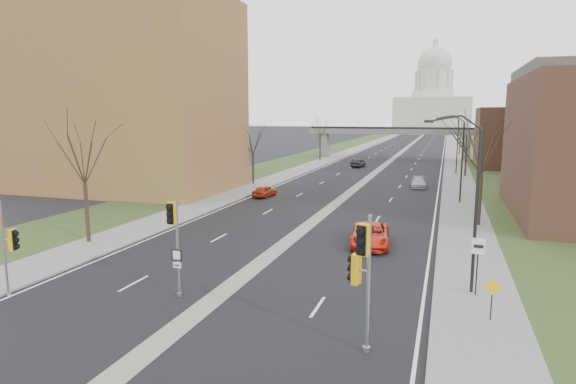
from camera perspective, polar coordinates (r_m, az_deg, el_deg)
The scene contains 29 objects.
ground at distance 22.86m, azimuth -10.38°, elevation -13.63°, with size 700.00×700.00×0.00m, color black.
road_surface at distance 168.97m, azimuth 14.82°, elevation 5.83°, with size 20.00×600.00×0.01m, color black.
median_strip at distance 168.97m, azimuth 14.82°, elevation 5.83°, with size 1.20×600.00×0.02m, color gray.
sidewalk_right at distance 168.66m, azimuth 18.91°, elevation 5.65°, with size 4.00×600.00×0.12m, color gray.
sidewalk_left at distance 170.12m, azimuth 10.77°, elevation 6.01°, with size 4.00×600.00×0.12m, color gray.
grass_verge_right at distance 168.83m, azimuth 20.95°, elevation 5.54°, with size 8.00×600.00×0.10m, color #2D3D1C.
grass_verge_left at distance 171.01m, azimuth 8.76°, elevation 6.07°, with size 8.00×600.00×0.10m, color #2D3D1C.
apartment_building at distance 60.56m, azimuth -18.92°, elevation 10.73°, with size 25.00×16.00×22.00m, color #9C6F3E.
commercial_block_far at distance 89.28m, azimuth 25.92°, elevation 5.77°, with size 14.00×14.00×10.00m, color #482C21.
pedestrian_bridge at distance 99.04m, azimuth 12.36°, elevation 6.62°, with size 34.00×3.00×6.45m.
capitol at distance 338.73m, azimuth 16.80°, elevation 10.39°, with size 48.00×42.00×55.75m.
streetlight_near at distance 24.51m, azimuth 19.88°, elevation 4.30°, with size 2.61×0.20×8.70m.
streetlight_mid at distance 50.47m, azimuth 19.16°, elevation 6.53°, with size 2.61×0.20×8.70m.
streetlight_far at distance 76.45m, azimuth 18.93°, elevation 7.25°, with size 2.61×0.20×8.70m.
tree_left_a at distance 35.30m, azimuth -23.18°, elevation 4.89°, with size 7.20×7.20×9.40m.
tree_left_b at distance 61.10m, azimuth -4.20°, elevation 6.69°, with size 6.75×6.75×8.81m.
tree_left_c at distance 93.40m, azimuth 3.85°, elevation 8.02°, with size 7.65×7.65×9.99m.
tree_right_a at distance 40.58m, azimuth 22.16°, elevation 5.41°, with size 7.20×7.20×9.40m.
tree_right_b at distance 73.54m, azimuth 20.48°, elevation 6.23°, with size 6.30×6.30×8.22m.
tree_right_c at distance 113.47m, azimuth 19.81°, elevation 7.70°, with size 7.65×7.65×9.99m.
signal_pole_left at distance 26.72m, azimuth -30.63°, elevation -4.42°, with size 0.80×1.02×4.76m.
signal_pole_median at distance 23.49m, azimuth -13.34°, elevation -4.53°, with size 0.55×0.78×4.79m.
signal_pole_right at distance 17.85m, azimuth 8.71°, elevation -8.43°, with size 0.88×1.15×5.24m.
speed_limit_sign at distance 25.00m, azimuth 21.57°, elevation -7.09°, with size 0.62×0.09×2.85m.
warning_sign at distance 22.54m, azimuth 23.04°, elevation -10.96°, with size 0.70×0.24×1.85m.
car_left_near at distance 52.16m, azimuth -2.78°, elevation 0.11°, with size 1.50×3.72×1.27m, color #9D2A11.
car_left_far at distance 82.87m, azimuth 8.32°, elevation 3.41°, with size 1.48×4.24×1.40m, color black.
car_right_near at distance 33.22m, azimuth 9.73°, elevation -5.01°, with size 2.49×5.40×1.50m, color red.
car_right_mid at distance 60.85m, azimuth 15.20°, elevation 1.08°, with size 1.74×4.28×1.24m, color #9E9EA6.
Camera 1 is at (10.30, -18.43, 8.78)m, focal length 30.00 mm.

